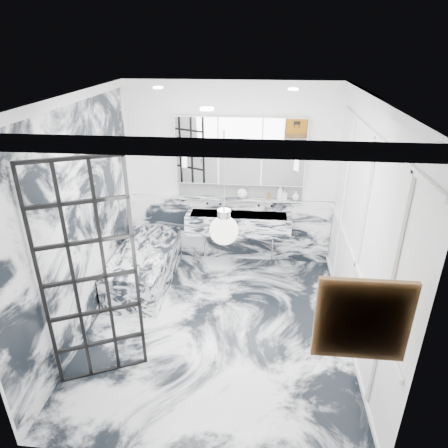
# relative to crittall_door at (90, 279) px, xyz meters

# --- Properties ---
(floor) EXTENTS (3.60, 3.60, 0.00)m
(floor) POSITION_rel_crittall_door_xyz_m (1.14, 0.87, -1.20)
(floor) COLOR white
(floor) RESTS_ON ground
(ceiling) EXTENTS (3.60, 3.60, 0.00)m
(ceiling) POSITION_rel_crittall_door_xyz_m (1.14, 0.87, 1.60)
(ceiling) COLOR white
(ceiling) RESTS_ON wall_back
(wall_back) EXTENTS (3.60, 0.00, 3.60)m
(wall_back) POSITION_rel_crittall_door_xyz_m (1.14, 2.67, 0.20)
(wall_back) COLOR white
(wall_back) RESTS_ON floor
(wall_front) EXTENTS (3.60, 0.00, 3.60)m
(wall_front) POSITION_rel_crittall_door_xyz_m (1.14, -0.93, 0.20)
(wall_front) COLOR white
(wall_front) RESTS_ON floor
(wall_left) EXTENTS (0.00, 3.60, 3.60)m
(wall_left) POSITION_rel_crittall_door_xyz_m (-0.46, 0.87, 0.20)
(wall_left) COLOR white
(wall_left) RESTS_ON floor
(wall_right) EXTENTS (0.00, 3.60, 3.60)m
(wall_right) POSITION_rel_crittall_door_xyz_m (2.74, 0.87, 0.20)
(wall_right) COLOR white
(wall_right) RESTS_ON floor
(marble_clad_back) EXTENTS (3.18, 0.05, 1.05)m
(marble_clad_back) POSITION_rel_crittall_door_xyz_m (1.14, 2.64, -0.67)
(marble_clad_back) COLOR white
(marble_clad_back) RESTS_ON floor
(marble_clad_left) EXTENTS (0.02, 3.56, 2.68)m
(marble_clad_left) POSITION_rel_crittall_door_xyz_m (-0.44, 0.87, 0.14)
(marble_clad_left) COLOR white
(marble_clad_left) RESTS_ON floor
(panel_molding) EXTENTS (0.03, 3.40, 2.30)m
(panel_molding) POSITION_rel_crittall_door_xyz_m (2.72, 0.87, 0.10)
(panel_molding) COLOR white
(panel_molding) RESTS_ON floor
(soap_bottle_a) EXTENTS (0.12, 0.12, 0.23)m
(soap_bottle_a) POSITION_rel_crittall_door_xyz_m (1.90, 2.58, 0.01)
(soap_bottle_a) COLOR #8C5919
(soap_bottle_a) RESTS_ON ledge
(soap_bottle_b) EXTENTS (0.09, 0.09, 0.15)m
(soap_bottle_b) POSITION_rel_crittall_door_xyz_m (1.97, 2.58, -0.03)
(soap_bottle_b) COLOR #4C4C51
(soap_bottle_b) RESTS_ON ledge
(soap_bottle_c) EXTENTS (0.14, 0.14, 0.14)m
(soap_bottle_c) POSITION_rel_crittall_door_xyz_m (2.14, 2.58, -0.04)
(soap_bottle_c) COLOR silver
(soap_bottle_c) RESTS_ON ledge
(face_pot) EXTENTS (0.17, 0.17, 0.17)m
(face_pot) POSITION_rel_crittall_door_xyz_m (1.33, 2.58, -0.03)
(face_pot) COLOR white
(face_pot) RESTS_ON ledge
(amber_bottle) EXTENTS (0.04, 0.04, 0.10)m
(amber_bottle) POSITION_rel_crittall_door_xyz_m (1.73, 2.58, -0.06)
(amber_bottle) COLOR #8C5919
(amber_bottle) RESTS_ON ledge
(flower_vase) EXTENTS (0.09, 0.09, 0.12)m
(flower_vase) POSITION_rel_crittall_door_xyz_m (0.31, 1.13, -0.59)
(flower_vase) COLOR silver
(flower_vase) RESTS_ON bathtub
(crittall_door) EXTENTS (0.82, 0.40, 2.40)m
(crittall_door) POSITION_rel_crittall_door_xyz_m (0.00, 0.00, 0.00)
(crittall_door) COLOR black
(crittall_door) RESTS_ON floor
(artwork) EXTENTS (0.54, 0.05, 0.54)m
(artwork) POSITION_rel_crittall_door_xyz_m (2.34, -0.89, 0.40)
(artwork) COLOR #C68314
(artwork) RESTS_ON wall_front
(pendant_light) EXTENTS (0.22, 0.22, 0.22)m
(pendant_light) POSITION_rel_crittall_door_xyz_m (1.35, -0.42, 0.79)
(pendant_light) COLOR white
(pendant_light) RESTS_ON ceiling
(trough_sink) EXTENTS (1.60, 0.45, 0.30)m
(trough_sink) POSITION_rel_crittall_door_xyz_m (1.29, 2.42, -0.47)
(trough_sink) COLOR silver
(trough_sink) RESTS_ON wall_back
(ledge) EXTENTS (1.90, 0.14, 0.04)m
(ledge) POSITION_rel_crittall_door_xyz_m (1.29, 2.59, -0.13)
(ledge) COLOR silver
(ledge) RESTS_ON wall_back
(subway_tile) EXTENTS (1.90, 0.03, 0.23)m
(subway_tile) POSITION_rel_crittall_door_xyz_m (1.29, 2.65, 0.01)
(subway_tile) COLOR white
(subway_tile) RESTS_ON wall_back
(mirror_cabinet) EXTENTS (1.90, 0.16, 1.00)m
(mirror_cabinet) POSITION_rel_crittall_door_xyz_m (1.29, 2.59, 0.62)
(mirror_cabinet) COLOR white
(mirror_cabinet) RESTS_ON wall_back
(sconce_left) EXTENTS (0.07, 0.07, 0.40)m
(sconce_left) POSITION_rel_crittall_door_xyz_m (0.47, 2.50, 0.58)
(sconce_left) COLOR white
(sconce_left) RESTS_ON mirror_cabinet
(sconce_right) EXTENTS (0.07, 0.07, 0.40)m
(sconce_right) POSITION_rel_crittall_door_xyz_m (2.11, 2.50, 0.58)
(sconce_right) COLOR white
(sconce_right) RESTS_ON mirror_cabinet
(bathtub) EXTENTS (0.75, 1.65, 0.55)m
(bathtub) POSITION_rel_crittall_door_xyz_m (-0.03, 1.76, -0.92)
(bathtub) COLOR silver
(bathtub) RESTS_ON floor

